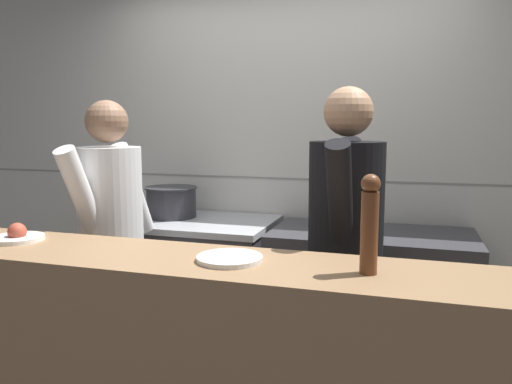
# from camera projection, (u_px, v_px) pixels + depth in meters

# --- Properties ---
(wall_back_tiled) EXTENTS (8.00, 0.06, 2.60)m
(wall_back_tiled) POSITION_uv_depth(u_px,v_px,m) (287.00, 157.00, 3.52)
(wall_back_tiled) COLOR silver
(wall_back_tiled) RESTS_ON ground_plane
(oven_range) EXTENTS (1.17, 0.71, 0.89)m
(oven_range) POSITION_uv_depth(u_px,v_px,m) (188.00, 283.00, 3.43)
(oven_range) COLOR #38383D
(oven_range) RESTS_ON ground_plane
(prep_counter) EXTENTS (1.21, 0.65, 0.88)m
(prep_counter) POSITION_uv_depth(u_px,v_px,m) (370.00, 303.00, 3.07)
(prep_counter) COLOR #38383D
(prep_counter) RESTS_ON ground_plane
(stock_pot) EXTENTS (0.36, 0.36, 0.21)m
(stock_pot) POSITION_uv_depth(u_px,v_px,m) (171.00, 201.00, 3.44)
(stock_pot) COLOR #2D2D33
(stock_pot) RESTS_ON oven_range
(mixing_bowl_steel) EXTENTS (0.27, 0.27, 0.11)m
(mixing_bowl_steel) POSITION_uv_depth(u_px,v_px,m) (356.00, 221.00, 3.09)
(mixing_bowl_steel) COLOR #B7BABF
(mixing_bowl_steel) RESTS_ON prep_counter
(plated_dish_main) EXTENTS (0.22, 0.22, 0.08)m
(plated_dish_main) POSITION_uv_depth(u_px,v_px,m) (17.00, 236.00, 2.13)
(plated_dish_main) COLOR white
(plated_dish_main) RESTS_ON pass_counter
(plated_dish_appetiser) EXTENTS (0.24, 0.24, 0.02)m
(plated_dish_appetiser) POSITION_uv_depth(u_px,v_px,m) (230.00, 258.00, 1.81)
(plated_dish_appetiser) COLOR white
(plated_dish_appetiser) RESTS_ON pass_counter
(pepper_mill) EXTENTS (0.06, 0.06, 0.33)m
(pepper_mill) POSITION_uv_depth(u_px,v_px,m) (370.00, 222.00, 1.64)
(pepper_mill) COLOR brown
(pepper_mill) RESTS_ON pass_counter
(chef_head_cook) EXTENTS (0.36, 0.72, 1.65)m
(chef_head_cook) POSITION_uv_depth(u_px,v_px,m) (111.00, 240.00, 2.64)
(chef_head_cook) COLOR black
(chef_head_cook) RESTS_ON ground_plane
(chef_sous) EXTENTS (0.35, 0.74, 1.70)m
(chef_sous) POSITION_uv_depth(u_px,v_px,m) (345.00, 250.00, 2.33)
(chef_sous) COLOR black
(chef_sous) RESTS_ON ground_plane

